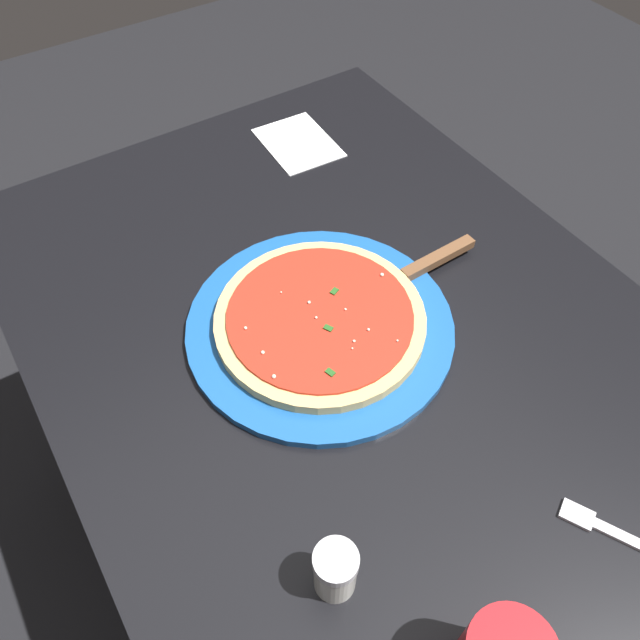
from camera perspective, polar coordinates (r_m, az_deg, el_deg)
The scene contains 8 objects.
ground_plane at distance 1.53m, azimuth 1.67°, elevation -18.30°, with size 5.00×5.00×0.00m, color black.
restaurant_table at distance 0.98m, azimuth 2.47°, elevation -5.69°, with size 1.13×0.81×0.74m.
serving_plate at distance 0.87m, azimuth 0.00°, elevation -0.57°, with size 0.37×0.37×0.01m, color #195199.
pizza at distance 0.86m, azimuth 0.00°, elevation 0.08°, with size 0.29×0.29×0.02m.
pizza_server at distance 0.94m, azimuth 8.71°, elevation 4.47°, with size 0.07×0.22×0.01m.
napkin_folded_right at distance 1.19m, azimuth -1.98°, elevation 15.66°, with size 0.15×0.12×0.00m, color white.
fork at distance 0.81m, azimuth 26.45°, elevation -17.49°, with size 0.17×0.10×0.00m.
parmesan_shaker at distance 0.68m, azimuth 1.39°, elevation -21.63°, with size 0.05×0.05×0.07m.
Camera 1 is at (0.43, -0.32, 1.43)m, focal length 35.56 mm.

